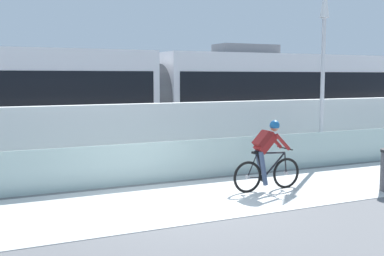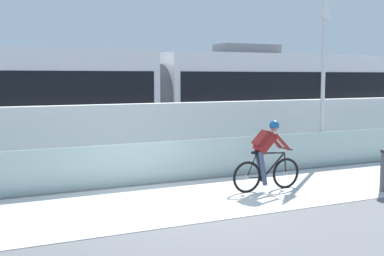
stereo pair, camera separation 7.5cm
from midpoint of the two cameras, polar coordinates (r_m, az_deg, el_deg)
ground_plane at (r=10.11m, az=-3.03°, el=-8.78°), size 200.00×200.00×0.00m
bike_path_deck at (r=10.11m, az=-3.03°, el=-8.75°), size 32.00×3.20×0.01m
glass_parapet at (r=11.70m, az=-6.46°, el=-4.25°), size 32.00×0.05×1.00m
concrete_barrier_wall at (r=13.33m, az=-8.95°, el=-1.17°), size 32.00×0.36×1.85m
tram_rail_near at (r=15.84m, az=-11.40°, el=-3.43°), size 32.00×0.08×0.01m
tram_rail_far at (r=17.23m, az=-12.53°, el=-2.69°), size 32.00×0.08×0.01m
tram at (r=16.98m, az=-4.77°, el=3.72°), size 22.56×2.54×3.81m
cyclist_on_bike at (r=11.06m, az=8.73°, el=-3.31°), size 1.77×0.58×1.61m
lamp_post_antenna at (r=14.67m, az=15.18°, el=8.62°), size 0.28×0.28×5.20m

